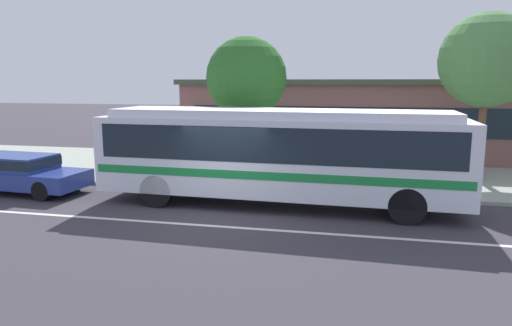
{
  "coord_description": "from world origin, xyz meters",
  "views": [
    {
      "loc": [
        3.68,
        -12.12,
        3.77
      ],
      "look_at": [
        0.66,
        1.64,
        1.3
      ],
      "focal_mm": 32.73,
      "sensor_mm": 36.0,
      "label": 1
    }
  ],
  "objects_px": {
    "street_tree_near_stop": "(246,78)",
    "transit_bus": "(278,151)",
    "pedestrian_standing_by_tree": "(177,154)",
    "pedestrian_walking_along_curb": "(323,158)",
    "pedestrian_waiting_near_sign": "(275,157)",
    "street_tree_mid_block": "(487,61)",
    "sedan_behind_bus": "(18,171)",
    "bus_stop_sign": "(394,148)"
  },
  "relations": [
    {
      "from": "transit_bus",
      "to": "pedestrian_walking_along_curb",
      "type": "height_order",
      "value": "transit_bus"
    },
    {
      "from": "transit_bus",
      "to": "pedestrian_walking_along_curb",
      "type": "distance_m",
      "value": 2.58
    },
    {
      "from": "bus_stop_sign",
      "to": "street_tree_mid_block",
      "type": "bearing_deg",
      "value": 42.39
    },
    {
      "from": "bus_stop_sign",
      "to": "pedestrian_waiting_near_sign",
      "type": "bearing_deg",
      "value": 169.09
    },
    {
      "from": "bus_stop_sign",
      "to": "street_tree_near_stop",
      "type": "relative_size",
      "value": 0.45
    },
    {
      "from": "pedestrian_waiting_near_sign",
      "to": "bus_stop_sign",
      "type": "xyz_separation_m",
      "value": [
        4.05,
        -0.78,
        0.54
      ]
    },
    {
      "from": "transit_bus",
      "to": "pedestrian_waiting_near_sign",
      "type": "relative_size",
      "value": 6.59
    },
    {
      "from": "street_tree_mid_block",
      "to": "sedan_behind_bus",
      "type": "bearing_deg",
      "value": -162.39
    },
    {
      "from": "transit_bus",
      "to": "street_tree_near_stop",
      "type": "relative_size",
      "value": 2.08
    },
    {
      "from": "pedestrian_standing_by_tree",
      "to": "sedan_behind_bus",
      "type": "bearing_deg",
      "value": -154.23
    },
    {
      "from": "pedestrian_walking_along_curb",
      "to": "transit_bus",
      "type": "bearing_deg",
      "value": -117.93
    },
    {
      "from": "pedestrian_standing_by_tree",
      "to": "street_tree_mid_block",
      "type": "bearing_deg",
      "value": 13.69
    },
    {
      "from": "street_tree_near_stop",
      "to": "street_tree_mid_block",
      "type": "relative_size",
      "value": 0.87
    },
    {
      "from": "pedestrian_standing_by_tree",
      "to": "pedestrian_walking_along_curb",
      "type": "bearing_deg",
      "value": 0.46
    },
    {
      "from": "pedestrian_waiting_near_sign",
      "to": "pedestrian_standing_by_tree",
      "type": "distance_m",
      "value": 3.6
    },
    {
      "from": "street_tree_near_stop",
      "to": "pedestrian_walking_along_curb",
      "type": "bearing_deg",
      "value": -22.72
    },
    {
      "from": "pedestrian_walking_along_curb",
      "to": "pedestrian_standing_by_tree",
      "type": "height_order",
      "value": "pedestrian_walking_along_curb"
    },
    {
      "from": "transit_bus",
      "to": "street_tree_mid_block",
      "type": "relative_size",
      "value": 1.81
    },
    {
      "from": "transit_bus",
      "to": "pedestrian_walking_along_curb",
      "type": "bearing_deg",
      "value": 62.07
    },
    {
      "from": "pedestrian_waiting_near_sign",
      "to": "bus_stop_sign",
      "type": "bearing_deg",
      "value": -10.91
    },
    {
      "from": "pedestrian_walking_along_curb",
      "to": "street_tree_mid_block",
      "type": "distance_m",
      "value": 7.05
    },
    {
      "from": "pedestrian_standing_by_tree",
      "to": "street_tree_mid_block",
      "type": "distance_m",
      "value": 11.75
    },
    {
      "from": "pedestrian_waiting_near_sign",
      "to": "pedestrian_standing_by_tree",
      "type": "bearing_deg",
      "value": -173.2
    },
    {
      "from": "pedestrian_walking_along_curb",
      "to": "pedestrian_standing_by_tree",
      "type": "bearing_deg",
      "value": -179.54
    },
    {
      "from": "transit_bus",
      "to": "street_tree_mid_block",
      "type": "xyz_separation_m",
      "value": [
        6.8,
        4.85,
        2.8
      ]
    },
    {
      "from": "bus_stop_sign",
      "to": "street_tree_near_stop",
      "type": "height_order",
      "value": "street_tree_near_stop"
    },
    {
      "from": "pedestrian_walking_along_curb",
      "to": "street_tree_near_stop",
      "type": "xyz_separation_m",
      "value": [
        -2.99,
        1.25,
        2.73
      ]
    },
    {
      "from": "pedestrian_waiting_near_sign",
      "to": "pedestrian_walking_along_curb",
      "type": "bearing_deg",
      "value": -12.44
    },
    {
      "from": "street_tree_near_stop",
      "to": "transit_bus",
      "type": "bearing_deg",
      "value": -62.42
    },
    {
      "from": "pedestrian_standing_by_tree",
      "to": "bus_stop_sign",
      "type": "relative_size",
      "value": 0.73
    },
    {
      "from": "pedestrian_walking_along_curb",
      "to": "bus_stop_sign",
      "type": "relative_size",
      "value": 0.74
    },
    {
      "from": "sedan_behind_bus",
      "to": "street_tree_near_stop",
      "type": "height_order",
      "value": "street_tree_near_stop"
    },
    {
      "from": "transit_bus",
      "to": "pedestrian_standing_by_tree",
      "type": "relative_size",
      "value": 6.4
    },
    {
      "from": "street_tree_near_stop",
      "to": "sedan_behind_bus",
      "type": "bearing_deg",
      "value": -153.11
    },
    {
      "from": "transit_bus",
      "to": "pedestrian_standing_by_tree",
      "type": "bearing_deg",
      "value": 152.21
    },
    {
      "from": "sedan_behind_bus",
      "to": "pedestrian_waiting_near_sign",
      "type": "xyz_separation_m",
      "value": [
        8.46,
        2.78,
        0.37
      ]
    },
    {
      "from": "sedan_behind_bus",
      "to": "pedestrian_waiting_near_sign",
      "type": "height_order",
      "value": "pedestrian_waiting_near_sign"
    },
    {
      "from": "pedestrian_walking_along_curb",
      "to": "bus_stop_sign",
      "type": "xyz_separation_m",
      "value": [
        2.31,
        -0.4,
        0.49
      ]
    },
    {
      "from": "transit_bus",
      "to": "sedan_behind_bus",
      "type": "distance_m",
      "value": 9.08
    },
    {
      "from": "transit_bus",
      "to": "street_tree_mid_block",
      "type": "distance_m",
      "value": 8.81
    },
    {
      "from": "sedan_behind_bus",
      "to": "pedestrian_walking_along_curb",
      "type": "bearing_deg",
      "value": 13.24
    },
    {
      "from": "transit_bus",
      "to": "pedestrian_waiting_near_sign",
      "type": "distance_m",
      "value": 2.74
    }
  ]
}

